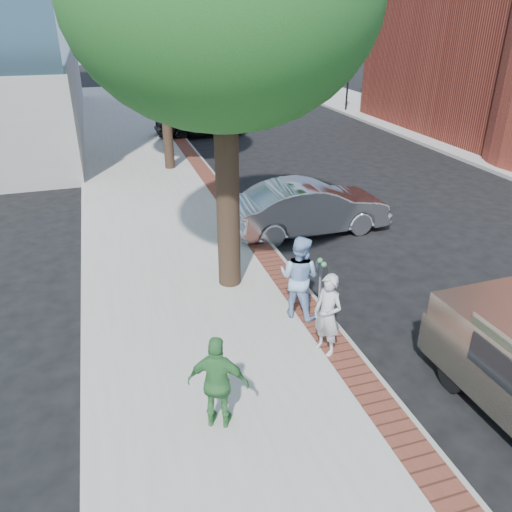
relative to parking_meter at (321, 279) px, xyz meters
name	(u,v)px	position (x,y,z in m)	size (l,w,h in m)	color
ground	(280,326)	(-0.69, 0.35, -1.21)	(120.00, 120.00, 0.00)	black
sidewalk	(159,204)	(-2.19, 8.35, -1.13)	(5.00, 60.00, 0.15)	#9E9991
brick_strip	(222,195)	(0.01, 8.35, -1.05)	(0.60, 60.00, 0.01)	brown
curb	(231,196)	(0.36, 8.35, -1.13)	(0.10, 60.00, 0.15)	gray
signal_near	(166,83)	(0.21, 22.35, 1.05)	(0.70, 0.15, 3.80)	black
signal_far	(348,76)	(11.81, 22.35, 1.05)	(0.70, 0.15, 3.80)	black
tree_far	(160,31)	(-1.19, 12.35, 4.09)	(4.80, 4.80, 7.14)	black
parking_meter	(321,279)	(0.00, 0.00, 0.00)	(0.12, 0.32, 1.47)	gray
person_gray	(328,315)	(-0.25, -0.89, -0.24)	(0.59, 0.39, 1.63)	#B6B7BC
person_officer	(299,277)	(-0.27, 0.46, -0.15)	(0.88, 0.68, 1.81)	#9ABEEE
person_green	(218,383)	(-2.60, -2.10, -0.25)	(0.94, 0.39, 1.61)	#3E8942
sedan_silver	(310,207)	(1.82, 4.82, -0.44)	(1.63, 4.67, 1.54)	#B0B1B7
bg_car	(200,121)	(1.33, 18.35, -0.41)	(1.88, 4.66, 1.59)	black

